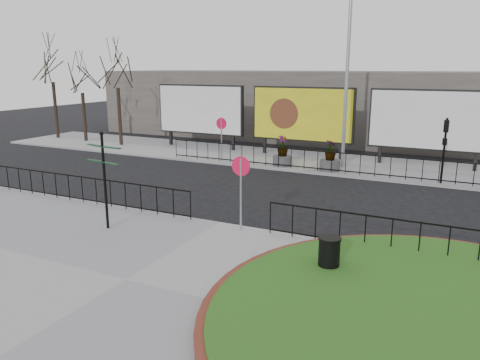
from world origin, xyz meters
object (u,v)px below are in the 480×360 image
Objects in this scene: fingerpost_sign at (104,171)px; lamp_post at (347,77)px; billboard_mid at (302,115)px; planter_a at (282,155)px; litter_bin at (329,255)px; planter_b at (330,159)px.

lamp_post is at bearing 83.60° from fingerpost_sign.
planter_a is (-0.00, -3.13, -1.87)m from billboard_mid.
lamp_post reaches higher than planter_a.
lamp_post is at bearing 102.62° from litter_bin.
litter_bin is 13.60m from planter_a.
fingerpost_sign is 12.21m from planter_a.
lamp_post is 5.67× the size of planter_a.
billboard_mid reaches higher than fingerpost_sign.
billboard_mid is 6.30× the size of litter_bin.
billboard_mid reaches higher than litter_bin.
billboard_mid is 4.53m from planter_b.
fingerpost_sign is 12.80m from planter_b.
lamp_post is at bearing 21.10° from planter_a.
lamp_post is 2.85× the size of fingerpost_sign.
fingerpost_sign is (-4.57, -13.19, -2.75)m from lamp_post.
planter_b is at bearing -0.44° from planter_a.
planter_a is 2.63m from planter_b.
litter_bin is (6.00, -15.34, -1.98)m from billboard_mid.
fingerpost_sign is at bearing -97.41° from planter_a.
fingerpost_sign is 3.29× the size of litter_bin.
billboard_mid is 15.25m from fingerpost_sign.
lamp_post is 14.33m from litter_bin.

